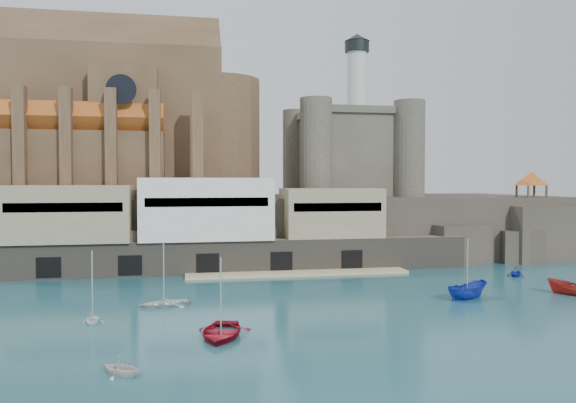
# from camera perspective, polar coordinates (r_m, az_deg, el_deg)

# --- Properties ---
(ground) EXTENTS (300.00, 300.00, 0.00)m
(ground) POSITION_cam_1_polar(r_m,az_deg,el_deg) (58.46, 2.67, -10.30)
(ground) COLOR #1A4D58
(ground) RESTS_ON ground
(promontory) EXTENTS (100.00, 36.00, 10.00)m
(promontory) POSITION_cam_1_polar(r_m,az_deg,el_deg) (96.14, -2.80, -2.49)
(promontory) COLOR #2C2621
(promontory) RESTS_ON ground
(quay) EXTENTS (70.00, 12.00, 13.05)m
(quay) POSITION_cam_1_polar(r_m,az_deg,el_deg) (78.99, -8.42, -2.66)
(quay) COLOR #625A4E
(quay) RESTS_ON ground
(church) EXTENTS (47.00, 25.93, 30.51)m
(church) POSITION_cam_1_polar(r_m,az_deg,el_deg) (98.56, -17.08, 7.55)
(church) COLOR #4D3724
(church) RESTS_ON promontory
(castle_keep) EXTENTS (21.20, 21.20, 29.30)m
(castle_keep) POSITION_cam_1_polar(r_m,az_deg,el_deg) (101.14, 6.26, 5.31)
(castle_keep) COLOR #494539
(castle_keep) RESTS_ON promontory
(rock_outcrop) EXTENTS (14.50, 10.50, 8.70)m
(rock_outcrop) POSITION_cam_1_polar(r_m,az_deg,el_deg) (98.66, 23.48, -3.07)
(rock_outcrop) COLOR #2C2621
(rock_outcrop) RESTS_ON ground
(pavilion) EXTENTS (6.40, 6.40, 5.40)m
(pavilion) POSITION_cam_1_polar(r_m,az_deg,el_deg) (98.44, 23.50, 2.00)
(pavilion) COLOR #4D3724
(pavilion) RESTS_ON rock_outcrop
(boat_0) EXTENTS (4.87, 2.33, 6.56)m
(boat_0) POSITION_cam_1_polar(r_m,az_deg,el_deg) (46.72, -6.82, -13.47)
(boat_0) COLOR maroon
(boat_0) RESTS_ON ground
(boat_1) EXTENTS (2.83, 3.07, 3.05)m
(boat_1) POSITION_cam_1_polar(r_m,az_deg,el_deg) (39.41, -16.57, -16.50)
(boat_1) COLOR silver
(boat_1) RESTS_ON ground
(boat_2) EXTENTS (2.79, 2.76, 5.58)m
(boat_2) POSITION_cam_1_polar(r_m,az_deg,el_deg) (63.56, 17.74, -9.39)
(boat_2) COLOR #132CA0
(boat_2) RESTS_ON ground
(boat_4) EXTENTS (2.30, 1.46, 2.61)m
(boat_4) POSITION_cam_1_polar(r_m,az_deg,el_deg) (53.62, -19.22, -11.54)
(boat_4) COLOR white
(boat_4) RESTS_ON ground
(boat_5) EXTENTS (2.78, 2.79, 5.20)m
(boat_5) POSITION_cam_1_polar(r_m,az_deg,el_deg) (69.94, 26.88, -8.47)
(boat_5) COLOR #A22119
(boat_5) RESTS_ON ground
(boat_6) EXTENTS (2.06, 3.79, 5.09)m
(boat_6) POSITION_cam_1_polar(r_m,az_deg,el_deg) (58.72, -12.48, -10.29)
(boat_6) COLOR white
(boat_6) RESTS_ON ground
(boat_7) EXTENTS (3.07, 2.97, 3.08)m
(boat_7) POSITION_cam_1_polar(r_m,az_deg,el_deg) (80.55, 22.12, -7.04)
(boat_7) COLOR #17249D
(boat_7) RESTS_ON ground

